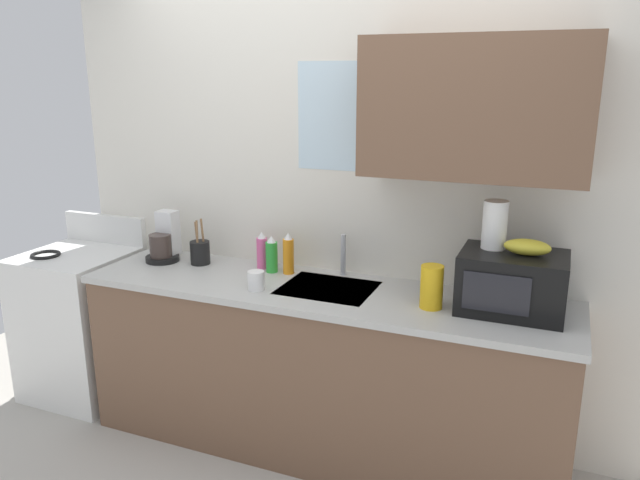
# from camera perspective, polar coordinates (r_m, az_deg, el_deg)

# --- Properties ---
(kitchen_wall_assembly) EXTENTS (3.26, 0.42, 2.50)m
(kitchen_wall_assembly) POSITION_cam_1_polar(r_m,az_deg,el_deg) (3.16, 4.37, 4.77)
(kitchen_wall_assembly) COLOR silver
(kitchen_wall_assembly) RESTS_ON ground
(counter_unit) EXTENTS (2.49, 0.63, 0.90)m
(counter_unit) POSITION_cam_1_polar(r_m,az_deg,el_deg) (3.22, 0.01, -11.98)
(counter_unit) COLOR brown
(counter_unit) RESTS_ON ground
(sink_faucet) EXTENTS (0.03, 0.03, 0.22)m
(sink_faucet) POSITION_cam_1_polar(r_m,az_deg,el_deg) (3.21, 2.20, -1.41)
(sink_faucet) COLOR #B2B5BA
(sink_faucet) RESTS_ON counter_unit
(stove_range) EXTENTS (0.60, 0.60, 1.08)m
(stove_range) POSITION_cam_1_polar(r_m,az_deg,el_deg) (4.04, -21.50, -7.21)
(stove_range) COLOR white
(stove_range) RESTS_ON ground
(microwave) EXTENTS (0.46, 0.35, 0.27)m
(microwave) POSITION_cam_1_polar(r_m,az_deg,el_deg) (2.84, 17.64, -3.83)
(microwave) COLOR black
(microwave) RESTS_ON counter_unit
(banana_bunch) EXTENTS (0.20, 0.11, 0.07)m
(banana_bunch) POSITION_cam_1_polar(r_m,az_deg,el_deg) (2.79, 18.95, -0.63)
(banana_bunch) COLOR gold
(banana_bunch) RESTS_ON microwave
(paper_towel_roll) EXTENTS (0.11, 0.11, 0.22)m
(paper_towel_roll) POSITION_cam_1_polar(r_m,az_deg,el_deg) (2.84, 16.13, 1.39)
(paper_towel_roll) COLOR white
(paper_towel_roll) RESTS_ON microwave
(coffee_maker) EXTENTS (0.19, 0.21, 0.28)m
(coffee_maker) POSITION_cam_1_polar(r_m,az_deg,el_deg) (3.58, -14.44, -0.20)
(coffee_maker) COLOR black
(coffee_maker) RESTS_ON counter_unit
(dish_soap_bottle_orange) EXTENTS (0.06, 0.06, 0.23)m
(dish_soap_bottle_orange) POSITION_cam_1_polar(r_m,az_deg,el_deg) (3.23, -3.00, -1.37)
(dish_soap_bottle_orange) COLOR orange
(dish_soap_bottle_orange) RESTS_ON counter_unit
(dish_soap_bottle_green) EXTENTS (0.06, 0.06, 0.20)m
(dish_soap_bottle_green) POSITION_cam_1_polar(r_m,az_deg,el_deg) (3.27, -4.58, -1.44)
(dish_soap_bottle_green) COLOR green
(dish_soap_bottle_green) RESTS_ON counter_unit
(dish_soap_bottle_pink) EXTENTS (0.06, 0.06, 0.21)m
(dish_soap_bottle_pink) POSITION_cam_1_polar(r_m,az_deg,el_deg) (3.33, -5.49, -1.08)
(dish_soap_bottle_pink) COLOR #E55999
(dish_soap_bottle_pink) RESTS_ON counter_unit
(cereal_canister) EXTENTS (0.10, 0.10, 0.20)m
(cereal_canister) POSITION_cam_1_polar(r_m,az_deg,el_deg) (2.81, 10.48, -4.36)
(cereal_canister) COLOR gold
(cereal_canister) RESTS_ON counter_unit
(mug_white) EXTENTS (0.08, 0.08, 0.09)m
(mug_white) POSITION_cam_1_polar(r_m,az_deg,el_deg) (3.02, -6.04, -3.81)
(mug_white) COLOR white
(mug_white) RESTS_ON counter_unit
(utensil_crock) EXTENTS (0.11, 0.11, 0.26)m
(utensil_crock) POSITION_cam_1_polar(r_m,az_deg,el_deg) (3.47, -11.24, -1.10)
(utensil_crock) COLOR black
(utensil_crock) RESTS_ON counter_unit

